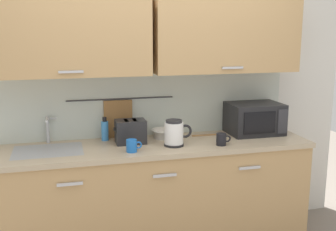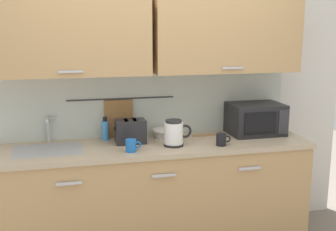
{
  "view_description": "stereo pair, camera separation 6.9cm",
  "coord_description": "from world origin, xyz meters",
  "px_view_note": "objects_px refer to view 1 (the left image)",
  "views": [
    {
      "loc": [
        -0.72,
        -2.84,
        1.81
      ],
      "look_at": [
        0.11,
        0.33,
        1.12
      ],
      "focal_mm": 44.38,
      "sensor_mm": 36.0,
      "label": 1
    },
    {
      "loc": [
        -0.65,
        -2.86,
        1.81
      ],
      "look_at": [
        0.11,
        0.33,
        1.12
      ],
      "focal_mm": 44.38,
      "sensor_mm": 36.0,
      "label": 2
    }
  ],
  "objects_px": {
    "dish_soap_bottle": "(105,130)",
    "mixing_bowl": "(164,133)",
    "wooden_spoon": "(211,135)",
    "mug_near_sink": "(132,146)",
    "microwave": "(254,118)",
    "toaster": "(131,131)",
    "electric_kettle": "(174,133)",
    "mug_by_kettle": "(222,139)"
  },
  "relations": [
    {
      "from": "dish_soap_bottle",
      "to": "mixing_bowl",
      "type": "bearing_deg",
      "value": -5.79
    },
    {
      "from": "mixing_bowl",
      "to": "wooden_spoon",
      "type": "distance_m",
      "value": 0.42
    },
    {
      "from": "mug_near_sink",
      "to": "mixing_bowl",
      "type": "xyz_separation_m",
      "value": [
        0.33,
        0.33,
        -0.0
      ]
    },
    {
      "from": "dish_soap_bottle",
      "to": "wooden_spoon",
      "type": "bearing_deg",
      "value": -4.26
    },
    {
      "from": "microwave",
      "to": "toaster",
      "type": "height_order",
      "value": "microwave"
    },
    {
      "from": "mug_near_sink",
      "to": "mixing_bowl",
      "type": "relative_size",
      "value": 0.56
    },
    {
      "from": "electric_kettle",
      "to": "mug_by_kettle",
      "type": "relative_size",
      "value": 1.89
    },
    {
      "from": "electric_kettle",
      "to": "wooden_spoon",
      "type": "height_order",
      "value": "electric_kettle"
    },
    {
      "from": "dish_soap_bottle",
      "to": "mug_near_sink",
      "type": "xyz_separation_m",
      "value": [
        0.16,
        -0.38,
        -0.04
      ]
    },
    {
      "from": "microwave",
      "to": "mug_near_sink",
      "type": "height_order",
      "value": "microwave"
    },
    {
      "from": "toaster",
      "to": "wooden_spoon",
      "type": "relative_size",
      "value": 0.93
    },
    {
      "from": "mixing_bowl",
      "to": "electric_kettle",
      "type": "bearing_deg",
      "value": -84.9
    },
    {
      "from": "dish_soap_bottle",
      "to": "toaster",
      "type": "height_order",
      "value": "dish_soap_bottle"
    },
    {
      "from": "mixing_bowl",
      "to": "wooden_spoon",
      "type": "xyz_separation_m",
      "value": [
        0.42,
        -0.02,
        -0.04
      ]
    },
    {
      "from": "toaster",
      "to": "wooden_spoon",
      "type": "bearing_deg",
      "value": 5.39
    },
    {
      "from": "mug_near_sink",
      "to": "wooden_spoon",
      "type": "distance_m",
      "value": 0.81
    },
    {
      "from": "dish_soap_bottle",
      "to": "mug_near_sink",
      "type": "relative_size",
      "value": 1.63
    },
    {
      "from": "mug_near_sink",
      "to": "dish_soap_bottle",
      "type": "bearing_deg",
      "value": 112.57
    },
    {
      "from": "electric_kettle",
      "to": "mug_near_sink",
      "type": "height_order",
      "value": "electric_kettle"
    },
    {
      "from": "dish_soap_bottle",
      "to": "wooden_spoon",
      "type": "xyz_separation_m",
      "value": [
        0.91,
        -0.07,
        -0.08
      ]
    },
    {
      "from": "mug_by_kettle",
      "to": "wooden_spoon",
      "type": "relative_size",
      "value": 0.44
    },
    {
      "from": "electric_kettle",
      "to": "dish_soap_bottle",
      "type": "height_order",
      "value": "electric_kettle"
    },
    {
      "from": "mug_near_sink",
      "to": "wooden_spoon",
      "type": "height_order",
      "value": "mug_near_sink"
    },
    {
      "from": "microwave",
      "to": "mug_by_kettle",
      "type": "relative_size",
      "value": 3.83
    },
    {
      "from": "mug_near_sink",
      "to": "mixing_bowl",
      "type": "height_order",
      "value": "mug_near_sink"
    },
    {
      "from": "electric_kettle",
      "to": "mixing_bowl",
      "type": "distance_m",
      "value": 0.26
    },
    {
      "from": "electric_kettle",
      "to": "toaster",
      "type": "height_order",
      "value": "electric_kettle"
    },
    {
      "from": "mixing_bowl",
      "to": "mug_by_kettle",
      "type": "relative_size",
      "value": 1.78
    },
    {
      "from": "microwave",
      "to": "electric_kettle",
      "type": "relative_size",
      "value": 2.03
    },
    {
      "from": "dish_soap_bottle",
      "to": "toaster",
      "type": "relative_size",
      "value": 0.77
    },
    {
      "from": "microwave",
      "to": "wooden_spoon",
      "type": "distance_m",
      "value": 0.41
    },
    {
      "from": "dish_soap_bottle",
      "to": "toaster",
      "type": "bearing_deg",
      "value": -35.22
    },
    {
      "from": "microwave",
      "to": "mixing_bowl",
      "type": "relative_size",
      "value": 2.15
    },
    {
      "from": "microwave",
      "to": "electric_kettle",
      "type": "bearing_deg",
      "value": -165.77
    },
    {
      "from": "electric_kettle",
      "to": "dish_soap_bottle",
      "type": "xyz_separation_m",
      "value": [
        -0.51,
        0.3,
        -0.01
      ]
    },
    {
      "from": "mixing_bowl",
      "to": "wooden_spoon",
      "type": "bearing_deg",
      "value": -2.45
    },
    {
      "from": "mug_near_sink",
      "to": "mixing_bowl",
      "type": "bearing_deg",
      "value": 45.09
    },
    {
      "from": "electric_kettle",
      "to": "mug_by_kettle",
      "type": "bearing_deg",
      "value": -12.91
    },
    {
      "from": "microwave",
      "to": "dish_soap_bottle",
      "type": "height_order",
      "value": "microwave"
    },
    {
      "from": "microwave",
      "to": "mixing_bowl",
      "type": "height_order",
      "value": "microwave"
    },
    {
      "from": "mixing_bowl",
      "to": "toaster",
      "type": "xyz_separation_m",
      "value": [
        -0.3,
        -0.09,
        0.05
      ]
    },
    {
      "from": "microwave",
      "to": "dish_soap_bottle",
      "type": "xyz_separation_m",
      "value": [
        -1.3,
        0.1,
        -0.05
      ]
    }
  ]
}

